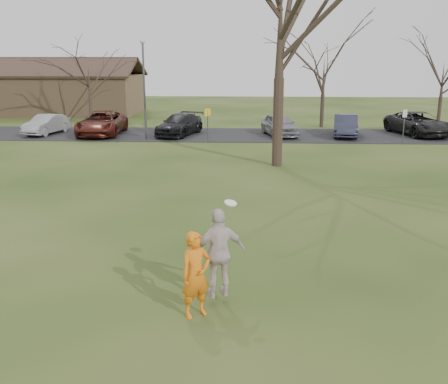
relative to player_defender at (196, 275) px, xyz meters
The scene contains 16 objects.
ground 1.05m from the player_defender, 50.09° to the left, with size 120.00×120.00×0.00m, color #1E380F.
parking_strip 25.42m from the player_defender, 89.25° to the left, with size 62.00×6.50×0.04m, color black.
player_defender is the anchor object (origin of this frame).
car_1 28.10m from the player_defender, 117.43° to the left, with size 1.40×4.01×1.32m, color #96969B.
car_2 26.44m from the player_defender, 110.04° to the left, with size 2.61×5.67×1.58m, color #4E1A12.
car_3 25.32m from the player_defender, 98.62° to the left, with size 1.96×4.82×1.40m, color black.
car_4 25.28m from the player_defender, 83.39° to the left, with size 1.73×4.30×1.46m, color gray.
car_5 26.10m from the player_defender, 73.78° to the left, with size 1.49×4.29×1.41m, color #2B2D41.
car_6 28.74m from the player_defender, 64.64° to the left, with size 2.55×5.52×1.53m, color black.
catching_play 0.77m from the player_defender, 52.74° to the left, with size 1.25×0.86×2.09m.
building 43.15m from the player_defender, 117.12° to the left, with size 20.60×8.50×5.14m.
lamp_post 23.79m from the player_defender, 103.90° to the left, with size 0.34×0.34×6.27m.
sign_yellow 22.47m from the player_defender, 94.26° to the left, with size 0.35×0.35×2.08m.
sign_white 24.67m from the player_defender, 65.23° to the left, with size 0.35×0.35×2.08m.
big_tree 16.72m from the player_defender, 81.38° to the left, with size 9.00×9.00×14.00m, color #352821, non-canonical shape.
small_tree_row 30.96m from the player_defender, 81.20° to the left, with size 55.00×5.90×8.50m.
Camera 1 is at (0.77, -10.11, 5.21)m, focal length 41.60 mm.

